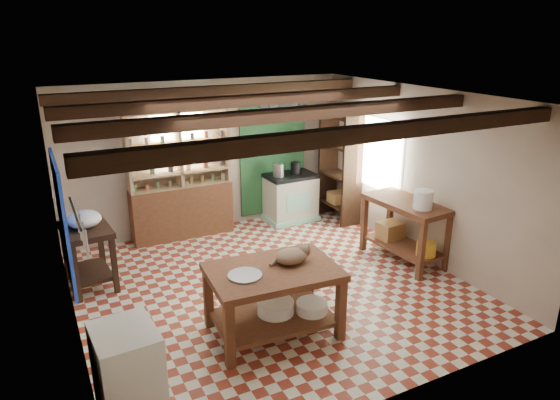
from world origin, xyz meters
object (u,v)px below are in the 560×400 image
white_cabinet (129,377)px  prep_table (89,257)px  work_table (273,301)px  stove (291,197)px  right_counter (404,231)px  cat (291,256)px

white_cabinet → prep_table: bearing=86.0°
work_table → white_cabinet: size_ratio=1.54×
work_table → prep_table: 2.77m
stove → prep_table: 3.78m
work_table → stove: (1.92, 3.14, 0.03)m
stove → white_cabinet: white_cabinet is taller
right_counter → cat: (-2.39, -0.81, 0.43)m
prep_table → white_cabinet: bearing=-95.0°
white_cabinet → cat: cat is taller
stove → white_cabinet: 5.29m
prep_table → right_counter: size_ratio=0.66×
white_cabinet → cat: 2.17m
white_cabinet → right_counter: bearing=15.3°
stove → prep_table: (-3.65, -0.99, -0.00)m
prep_table → white_cabinet: white_cabinet is taller
prep_table → right_counter: (4.38, -1.32, 0.04)m
work_table → cat: 0.56m
stove → work_table: bearing=-122.6°
stove → prep_table: size_ratio=1.03×
white_cabinet → right_counter: right_counter is taller
right_counter → prep_table: bearing=159.0°
cat → prep_table: bearing=127.3°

